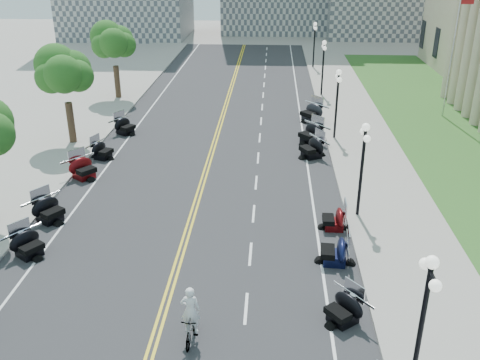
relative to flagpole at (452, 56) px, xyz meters
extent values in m
plane|color=gray|center=(-18.00, -22.00, -5.00)|extent=(160.00, 160.00, 0.00)
cube|color=#333335|center=(-18.00, -12.00, -5.00)|extent=(16.00, 90.00, 0.01)
cube|color=yellow|center=(-18.12, -12.00, -4.99)|extent=(0.12, 90.00, 0.00)
cube|color=yellow|center=(-17.88, -12.00, -4.99)|extent=(0.12, 90.00, 0.00)
cube|color=white|center=(-11.60, -12.00, -4.99)|extent=(0.12, 90.00, 0.00)
cube|color=white|center=(-24.40, -12.00, -4.99)|extent=(0.12, 90.00, 0.00)
cube|color=white|center=(-14.80, -26.00, -4.99)|extent=(0.12, 2.00, 0.00)
cube|color=white|center=(-14.80, -22.00, -4.99)|extent=(0.12, 2.00, 0.00)
cube|color=white|center=(-14.80, -18.00, -4.99)|extent=(0.12, 2.00, 0.00)
cube|color=white|center=(-14.80, -14.00, -4.99)|extent=(0.12, 2.00, 0.00)
cube|color=white|center=(-14.80, -10.00, -4.99)|extent=(0.12, 2.00, 0.00)
cube|color=white|center=(-14.80, -6.00, -4.99)|extent=(0.12, 2.00, 0.00)
cube|color=white|center=(-14.80, -2.00, -4.99)|extent=(0.12, 2.00, 0.00)
cube|color=white|center=(-14.80, 2.00, -4.99)|extent=(0.12, 2.00, 0.00)
cube|color=white|center=(-14.80, 6.00, -4.99)|extent=(0.12, 2.00, 0.00)
cube|color=white|center=(-14.80, 10.00, -4.99)|extent=(0.12, 2.00, 0.00)
cube|color=white|center=(-14.80, 14.00, -4.99)|extent=(0.12, 2.00, 0.00)
cube|color=white|center=(-14.80, 18.00, -4.99)|extent=(0.12, 2.00, 0.00)
cube|color=white|center=(-14.80, 22.00, -4.99)|extent=(0.12, 2.00, 0.00)
cube|color=white|center=(-14.80, 26.00, -4.99)|extent=(0.12, 2.00, 0.00)
cube|color=white|center=(-14.80, 30.00, -4.99)|extent=(0.12, 2.00, 0.00)
cube|color=#9E9991|center=(-7.50, -12.00, -4.92)|extent=(5.00, 90.00, 0.15)
cube|color=#9E9991|center=(-28.50, -12.00, -4.92)|extent=(5.00, 90.00, 0.15)
cube|color=#356023|center=(-0.50, -4.00, -4.95)|extent=(9.00, 60.00, 0.10)
imported|color=#A51414|center=(-16.67, -27.89, -4.43)|extent=(0.62, 1.91, 1.13)
imported|color=white|center=(-16.67, -27.89, -2.92)|extent=(0.69, 0.45, 1.89)
camera|label=1|loc=(-14.01, -43.02, 8.08)|focal=40.00mm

